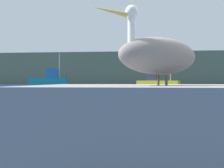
% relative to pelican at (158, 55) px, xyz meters
% --- Properties ---
extents(ground_plane, '(260.00, 260.00, 0.00)m').
position_rel_pelican_xyz_m(ground_plane, '(0.89, 0.93, -1.20)').
color(ground_plane, navy).
extents(hillside_backdrop, '(140.00, 13.49, 9.17)m').
position_rel_pelican_xyz_m(hillside_backdrop, '(0.89, 71.03, 3.39)').
color(hillside_backdrop, '#5B664C').
rests_on(hillside_backdrop, ground).
extents(pier_dock, '(3.05, 2.07, 0.83)m').
position_rel_pelican_xyz_m(pier_dock, '(0.01, 0.01, -0.78)').
color(pier_dock, gray).
rests_on(pier_dock, ground).
extents(pelican, '(1.33, 0.95, 0.92)m').
position_rel_pelican_xyz_m(pelican, '(0.00, 0.00, 0.00)').
color(pelican, slate).
rests_on(pelican, pier_dock).
extents(fishing_boat_teal, '(5.98, 2.56, 5.27)m').
position_rel_pelican_xyz_m(fishing_boat_teal, '(-13.49, 33.40, -0.22)').
color(fishing_boat_teal, teal).
rests_on(fishing_boat_teal, ground).
extents(fishing_boat_yellow, '(7.67, 4.70, 5.09)m').
position_rel_pelican_xyz_m(fishing_boat_yellow, '(3.65, 40.87, -0.34)').
color(fishing_boat_yellow, yellow).
rests_on(fishing_boat_yellow, ground).
extents(mooring_buoy, '(0.69, 0.69, 0.69)m').
position_rel_pelican_xyz_m(mooring_buoy, '(-3.75, 8.37, -0.86)').
color(mooring_buoy, '#E54C19').
rests_on(mooring_buoy, ground).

